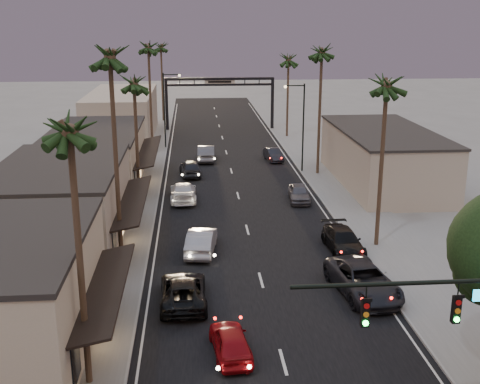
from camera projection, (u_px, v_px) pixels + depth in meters
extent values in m
plane|color=slate|center=(236.00, 187.00, 56.31)|extent=(200.00, 200.00, 0.00)
cube|color=black|center=(232.00, 173.00, 61.09)|extent=(14.00, 120.00, 0.02)
cube|color=slate|center=(143.00, 159.00, 67.05)|extent=(5.00, 92.00, 0.12)
cube|color=slate|center=(311.00, 156.00, 68.51)|extent=(5.00, 92.00, 0.12)
cube|color=tan|center=(61.00, 207.00, 41.14)|extent=(8.00, 14.00, 5.50)
cube|color=#BAAC8E|center=(96.00, 158.00, 56.53)|extent=(8.00, 16.00, 5.00)
cube|color=tan|center=(122.00, 115.00, 78.41)|extent=(8.00, 20.00, 6.00)
cube|color=tan|center=(383.00, 158.00, 56.69)|extent=(8.00, 18.00, 5.00)
cylinder|color=black|center=(413.00, 283.00, 20.27)|extent=(8.40, 0.16, 0.16)
cube|color=black|center=(365.00, 313.00, 20.44)|extent=(0.28, 0.22, 1.00)
cube|color=black|center=(456.00, 309.00, 20.68)|extent=(0.28, 0.22, 1.00)
cube|color=black|center=(167.00, 106.00, 83.48)|extent=(0.40, 0.40, 7.00)
cube|color=black|center=(272.00, 104.00, 84.62)|extent=(0.40, 0.40, 7.00)
cube|color=black|center=(220.00, 79.00, 83.05)|extent=(15.20, 0.35, 0.35)
cube|color=black|center=(220.00, 85.00, 83.27)|extent=(15.20, 0.30, 0.30)
cube|color=beige|center=(220.00, 82.00, 83.14)|extent=(4.20, 0.12, 1.00)
cylinder|color=black|center=(303.00, 129.00, 60.39)|extent=(0.16, 0.16, 9.00)
cylinder|color=black|center=(294.00, 86.00, 59.12)|extent=(2.00, 0.12, 0.12)
sphere|color=#FFD899|center=(285.00, 87.00, 59.08)|extent=(0.30, 0.30, 0.30)
cylinder|color=black|center=(164.00, 111.00, 71.73)|extent=(0.16, 0.16, 9.00)
cylinder|color=black|center=(172.00, 75.00, 70.61)|extent=(2.00, 0.12, 0.12)
sphere|color=#FFD899|center=(179.00, 75.00, 70.71)|extent=(0.30, 0.30, 0.30)
cylinder|color=#38281C|center=(80.00, 266.00, 24.44)|extent=(0.28, 0.28, 11.00)
sphere|color=black|center=(68.00, 117.00, 22.74)|extent=(3.20, 3.20, 3.20)
cylinder|color=#38281C|center=(116.00, 166.00, 36.60)|extent=(0.28, 0.28, 13.00)
sphere|color=black|center=(109.00, 47.00, 34.63)|extent=(3.20, 3.20, 3.20)
cylinder|color=#38281C|center=(137.00, 144.00, 50.42)|extent=(0.28, 0.28, 10.00)
sphere|color=black|center=(134.00, 77.00, 48.86)|extent=(3.20, 3.20, 3.20)
cylinder|color=#38281C|center=(151.00, 102.00, 68.33)|extent=(0.28, 0.28, 12.00)
sphere|color=black|center=(148.00, 42.00, 66.50)|extent=(3.20, 3.20, 3.20)
cylinder|color=#38281C|center=(381.00, 169.00, 40.12)|extent=(0.28, 0.28, 11.00)
sphere|color=black|center=(387.00, 76.00, 38.42)|extent=(3.20, 3.20, 3.20)
cylinder|color=#38281C|center=(320.00, 115.00, 59.13)|extent=(0.28, 0.28, 12.00)
sphere|color=black|center=(322.00, 46.00, 57.29)|extent=(3.20, 3.20, 3.20)
cylinder|color=#38281C|center=(288.00, 99.00, 78.55)|extent=(0.28, 0.28, 10.00)
sphere|color=black|center=(289.00, 55.00, 76.99)|extent=(3.20, 3.20, 3.20)
cylinder|color=#38281C|center=(162.00, 85.00, 90.52)|extent=(0.28, 0.28, 11.00)
sphere|color=black|center=(161.00, 43.00, 88.82)|extent=(3.20, 3.20, 3.20)
imported|color=maroon|center=(231.00, 341.00, 28.01)|extent=(2.08, 4.27, 1.40)
imported|color=black|center=(183.00, 291.00, 33.09)|extent=(2.59, 5.44, 1.50)
imported|color=#9A9A9F|center=(201.00, 241.00, 40.31)|extent=(2.37, 5.12, 1.63)
imported|color=silver|center=(183.00, 192.00, 51.83)|extent=(2.29, 5.45, 1.57)
imported|color=black|center=(190.00, 168.00, 59.95)|extent=(2.42, 4.92, 1.62)
imported|color=#505156|center=(206.00, 153.00, 66.33)|extent=(1.99, 5.28, 1.72)
imported|color=black|center=(363.00, 280.00, 34.17)|extent=(3.68, 6.54, 1.72)
imported|color=black|center=(343.00, 241.00, 40.53)|extent=(2.32, 5.25, 1.50)
imported|color=#4C4B50|center=(299.00, 193.00, 51.64)|extent=(2.06, 4.39, 1.45)
imported|color=black|center=(273.00, 155.00, 66.39)|extent=(1.95, 4.25, 1.35)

